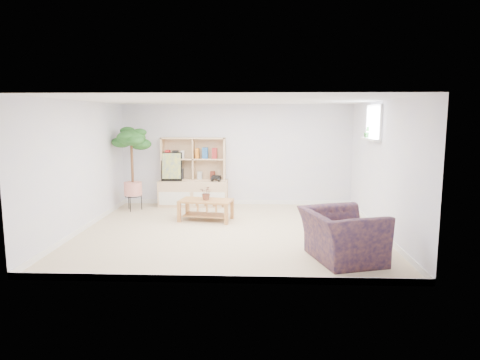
{
  "coord_description": "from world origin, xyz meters",
  "views": [
    {
      "loc": [
        0.51,
        -7.71,
        2.12
      ],
      "look_at": [
        0.18,
        0.24,
        0.93
      ],
      "focal_mm": 32.0,
      "sensor_mm": 36.0,
      "label": 1
    }
  ],
  "objects_px": {
    "floor_tree": "(132,169)",
    "coffee_table": "(206,210)",
    "storage_unit": "(193,172)",
    "armchair": "(342,232)"
  },
  "relations": [
    {
      "from": "floor_tree",
      "to": "coffee_table",
      "type": "bearing_deg",
      "value": -26.65
    },
    {
      "from": "storage_unit",
      "to": "coffee_table",
      "type": "distance_m",
      "value": 1.61
    },
    {
      "from": "floor_tree",
      "to": "armchair",
      "type": "xyz_separation_m",
      "value": [
        4.06,
        -3.23,
        -0.52
      ]
    },
    {
      "from": "floor_tree",
      "to": "armchair",
      "type": "bearing_deg",
      "value": -38.48
    },
    {
      "from": "storage_unit",
      "to": "floor_tree",
      "type": "relative_size",
      "value": 0.86
    },
    {
      "from": "coffee_table",
      "to": "armchair",
      "type": "bearing_deg",
      "value": -35.71
    },
    {
      "from": "coffee_table",
      "to": "storage_unit",
      "type": "bearing_deg",
      "value": 118.13
    },
    {
      "from": "storage_unit",
      "to": "coffee_table",
      "type": "xyz_separation_m",
      "value": [
        0.47,
        -1.42,
        -0.6
      ]
    },
    {
      "from": "storage_unit",
      "to": "armchair",
      "type": "xyz_separation_m",
      "value": [
        2.77,
        -3.77,
        -0.38
      ]
    },
    {
      "from": "coffee_table",
      "to": "floor_tree",
      "type": "relative_size",
      "value": 0.55
    }
  ]
}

